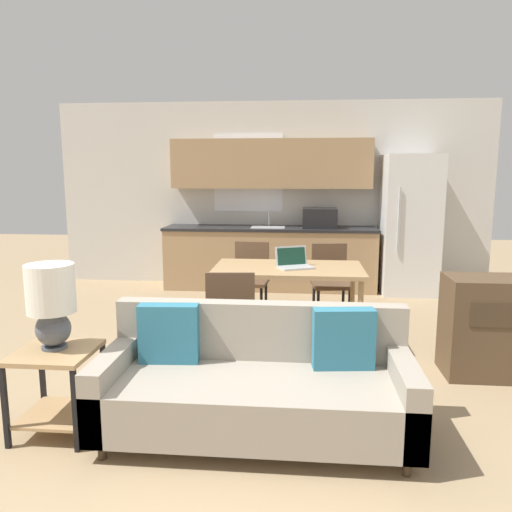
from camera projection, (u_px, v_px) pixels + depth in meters
name	position (u px, v px, depth m)	size (l,w,h in m)	color
ground_plane	(226.00, 445.00, 3.12)	(20.00, 20.00, 0.00)	#9E8460
wall_back	(271.00, 194.00, 7.44)	(6.40, 0.07, 2.70)	silver
kitchen_counter	(271.00, 231.00, 7.23)	(3.05, 0.65, 2.15)	tan
refrigerator	(409.00, 225.00, 6.92)	(0.74, 0.76, 1.92)	white
dining_table	(288.00, 274.00, 4.87)	(1.45, 0.84, 0.77)	tan
couch	(256.00, 384.00, 3.24)	(1.97, 0.80, 0.82)	#3D2D1E
side_table	(57.00, 377.00, 3.23)	(0.49, 0.49, 0.56)	tan
table_lamp	(51.00, 300.00, 3.18)	(0.31, 0.31, 0.56)	#4C515B
dining_chair_near_left	(231.00, 314.00, 4.20)	(0.46, 0.46, 0.89)	brown
dining_chair_far_left	(250.00, 276.00, 5.72)	(0.45, 0.45, 0.89)	brown
dining_chair_far_right	(331.00, 279.00, 5.58)	(0.47, 0.47, 0.89)	brown
laptop	(294.00, 262.00, 4.83)	(0.39, 0.36, 0.20)	#B7BABC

